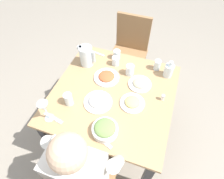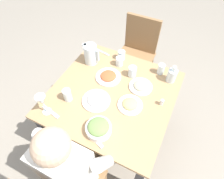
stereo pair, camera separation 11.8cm
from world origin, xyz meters
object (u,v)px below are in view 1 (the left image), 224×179
plate_fries (132,102)px  water_glass_center (68,99)px  water_pitcher (86,56)px  salad_bowl (105,129)px  dining_table (113,100)px  water_glass_near_left (157,65)px  plate_rice_curry (107,77)px  oil_carafe (169,71)px  wine_glass (44,108)px  plate_beans (140,83)px  plate_yoghurt (98,101)px  water_glass_near_right (116,61)px  water_glass_far_right (117,55)px  salt_shaker (163,97)px  diner_near (86,163)px  water_glass_by_pitcher (130,70)px  chair_far (130,50)px

plate_fries → water_glass_center: bearing=-161.0°
water_pitcher → salad_bowl: bearing=-55.7°
dining_table → water_glass_near_left: water_glass_near_left is taller
water_glass_near_left → plate_fries: bearing=-103.3°
plate_rice_curry → water_glass_near_left: size_ratio=2.28×
water_pitcher → oil_carafe: bearing=7.8°
water_glass_near_left → wine_glass: 1.03m
plate_fries → plate_beans: plate_fries is taller
plate_yoghurt → water_glass_center: bearing=-159.0°
plate_fries → wine_glass: bearing=-148.6°
plate_rice_curry → plate_yoghurt: size_ratio=0.99×
water_glass_near_left → water_glass_near_right: bearing=-169.6°
water_glass_center → water_glass_far_right: bearing=73.6°
plate_rice_curry → salad_bowl: bearing=-70.6°
water_glass_far_right → water_pitcher: bearing=-145.0°
plate_beans → salt_shaker: 0.23m
plate_rice_curry → wine_glass: size_ratio=1.14×
salad_bowl → oil_carafe: 0.77m
diner_near → water_pitcher: size_ratio=6.28×
plate_beans → water_glass_by_pitcher: 0.15m
oil_carafe → diner_near: bearing=-111.8°
chair_far → wine_glass: same height
plate_fries → water_glass_near_left: 0.46m
chair_far → plate_rice_curry: chair_far is taller
water_glass_near_right → plate_yoghurt: bearing=-88.8°
plate_rice_curry → water_glass_by_pitcher: size_ratio=2.29×
water_glass_near_left → salt_shaker: size_ratio=1.82×
dining_table → plate_fries: plate_fries is taller
salt_shaker → oil_carafe: bearing=91.1°
water_glass_far_right → water_glass_center: bearing=-106.4°
chair_far → salad_bowl: bearing=-83.2°
dining_table → plate_rice_curry: bearing=128.3°
dining_table → oil_carafe: bearing=41.5°
chair_far → plate_beans: bearing=-67.6°
chair_far → water_glass_by_pitcher: size_ratio=9.15×
plate_yoghurt → water_glass_near_left: (0.37, 0.53, 0.03)m
dining_table → water_pitcher: 0.47m
water_pitcher → water_glass_near_left: (0.63, 0.15, -0.05)m
plate_yoghurt → plate_fries: (0.26, 0.08, -0.00)m
chair_far → salad_bowl: size_ratio=4.83×
plate_fries → water_glass_center: 0.50m
plate_beans → water_glass_center: water_glass_center is taller
dining_table → water_glass_near_right: size_ratio=11.60×
water_glass_center → wine_glass: wine_glass is taller
water_glass_near_left → salt_shaker: water_glass_near_left is taller
plate_fries → water_glass_center: water_glass_center is taller
diner_near → plate_rice_curry: 0.74m
dining_table → diner_near: diner_near is taller
water_glass_far_right → water_glass_near_left: bearing=-2.4°
plate_fries → water_glass_near_right: size_ratio=2.31×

